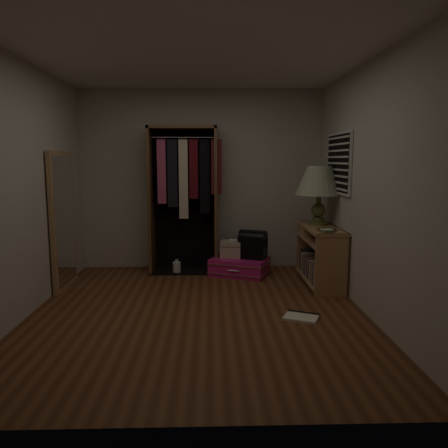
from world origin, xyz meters
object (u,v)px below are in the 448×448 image
at_px(console_bookshelf, 319,254).
at_px(black_bag, 253,244).
at_px(table_lamp, 319,182).
at_px(white_jug, 177,267).
at_px(floor_mirror, 63,220).
at_px(open_wardrobe, 186,187).
at_px(train_case, 233,249).
at_px(pink_suitcase, 240,266).

distance_m(console_bookshelf, black_bag, 0.94).
xyz_separation_m(table_lamp, white_jug, (-1.89, 0.41, -1.22)).
bearing_deg(white_jug, table_lamp, -12.17).
distance_m(table_lamp, white_jug, 2.29).
height_order(console_bookshelf, floor_mirror, floor_mirror).
height_order(table_lamp, white_jug, table_lamp).
xyz_separation_m(open_wardrobe, train_case, (0.65, -0.19, -0.86)).
relative_size(console_bookshelf, floor_mirror, 0.66).
relative_size(black_bag, table_lamp, 0.56).
distance_m(open_wardrobe, black_bag, 1.24).
bearing_deg(floor_mirror, console_bookshelf, 0.70).
height_order(open_wardrobe, black_bag, open_wardrobe).
bearing_deg(floor_mirror, white_jug, 23.89).
bearing_deg(black_bag, floor_mirror, -143.90).
relative_size(floor_mirror, white_jug, 8.45).
xyz_separation_m(floor_mirror, pink_suitcase, (2.24, 0.51, -0.73)).
bearing_deg(pink_suitcase, black_bag, 18.19).
xyz_separation_m(console_bookshelf, floor_mirror, (-3.24, -0.04, 0.46)).
relative_size(console_bookshelf, black_bag, 2.61).
height_order(open_wardrobe, train_case, open_wardrobe).
height_order(open_wardrobe, white_jug, open_wardrobe).
distance_m(floor_mirror, table_lamp, 3.28).
xyz_separation_m(train_case, black_bag, (0.27, -0.08, 0.09)).
distance_m(console_bookshelf, train_case, 1.22).
xyz_separation_m(pink_suitcase, train_case, (-0.09, 0.07, 0.24)).
relative_size(floor_mirror, pink_suitcase, 1.84).
bearing_deg(train_case, table_lamp, -11.45).
relative_size(floor_mirror, black_bag, 3.97).
xyz_separation_m(open_wardrobe, table_lamp, (1.75, -0.58, 0.10)).
xyz_separation_m(open_wardrobe, white_jug, (-0.14, -0.17, -1.13)).
distance_m(floor_mirror, white_jug, 1.67).
distance_m(console_bookshelf, table_lamp, 0.93).
height_order(black_bag, white_jug, black_bag).
distance_m(pink_suitcase, train_case, 0.26).
bearing_deg(pink_suitcase, console_bookshelf, -3.57).
xyz_separation_m(floor_mirror, black_bag, (2.42, 0.50, -0.41)).
bearing_deg(floor_mirror, black_bag, 11.74).
distance_m(floor_mirror, black_bag, 2.51).
distance_m(console_bookshelf, floor_mirror, 3.27).
xyz_separation_m(open_wardrobe, black_bag, (0.93, -0.27, -0.77)).
xyz_separation_m(black_bag, table_lamp, (0.82, -0.31, 0.87)).
relative_size(console_bookshelf, open_wardrobe, 0.55).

